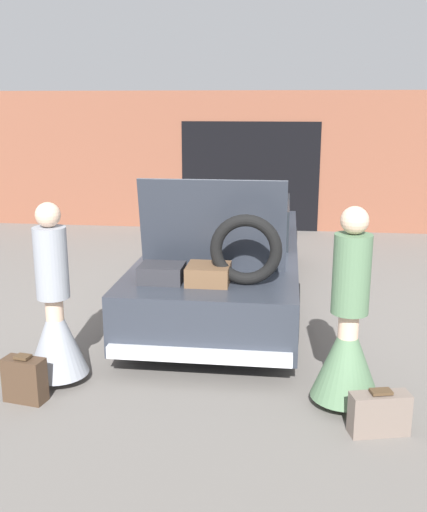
{
  "coord_description": "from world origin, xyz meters",
  "views": [
    {
      "loc": [
        0.78,
        -7.57,
        2.57
      ],
      "look_at": [
        0.0,
        -1.33,
        0.95
      ],
      "focal_mm": 42.0,
      "sensor_mm": 36.0,
      "label": 1
    }
  ],
  "objects": [
    {
      "name": "suitcase_beside_left_person",
      "position": [
        -1.47,
        -2.99,
        0.2
      ],
      "size": [
        0.39,
        0.23,
        0.43
      ],
      "color": "#473323",
      "rests_on": "ground_plane"
    },
    {
      "name": "suitcase_beside_right_person",
      "position": [
        1.56,
        -3.16,
        0.18
      ],
      "size": [
        0.5,
        0.28,
        0.38
      ],
      "color": "#75665B",
      "rests_on": "ground_plane"
    },
    {
      "name": "person_right",
      "position": [
        1.33,
        -2.71,
        0.63
      ],
      "size": [
        0.6,
        0.6,
        1.76
      ],
      "rotation": [
        0.0,
        0.0,
        1.8
      ],
      "color": "beige",
      "rests_on": "ground_plane"
    },
    {
      "name": "person_left",
      "position": [
        -1.33,
        -2.57,
        0.62
      ],
      "size": [
        0.57,
        0.57,
        1.72
      ],
      "rotation": [
        0.0,
        0.0,
        -1.51
      ],
      "color": "beige",
      "rests_on": "ground_plane"
    },
    {
      "name": "garage_wall_back",
      "position": [
        0.0,
        4.7,
        1.39
      ],
      "size": [
        12.0,
        0.14,
        2.8
      ],
      "color": "brown",
      "rests_on": "ground_plane"
    },
    {
      "name": "ground_plane",
      "position": [
        0.0,
        0.0,
        0.0
      ],
      "size": [
        40.0,
        40.0,
        0.0
      ],
      "primitive_type": "plane",
      "color": "slate"
    },
    {
      "name": "car",
      "position": [
        0.0,
        0.0,
        0.59
      ],
      "size": [
        1.88,
        4.93,
        1.8
      ],
      "color": "#2D333D",
      "rests_on": "ground_plane"
    }
  ]
}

